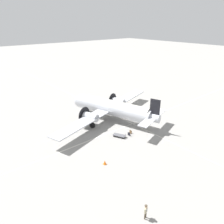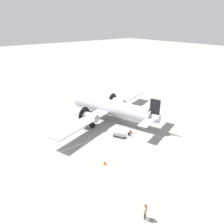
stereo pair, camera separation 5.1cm
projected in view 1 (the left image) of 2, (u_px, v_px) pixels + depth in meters
name	position (u px, v px, depth m)	size (l,w,h in m)	color
ground_plane	(112.00, 120.00, 41.87)	(300.00, 300.00, 0.00)	gray
apron_line_eastwest	(119.00, 117.00, 42.99)	(120.00, 0.16, 0.01)	silver
apron_line_northsouth	(125.00, 127.00, 39.31)	(0.16, 120.00, 0.01)	silver
airliner_main	(110.00, 107.00, 41.10)	(18.66, 26.92, 5.84)	silver
crew_foreground	(146.00, 210.00, 20.70)	(0.33, 0.54, 1.64)	#473D2D
suitcase_near_door	(131.00, 132.00, 36.88)	(0.43, 0.14, 0.57)	brown
suitcase_upright_spare	(129.00, 134.00, 36.17)	(0.51, 0.14, 0.56)	#232328
baggage_cart	(119.00, 135.00, 35.76)	(2.26, 1.71, 0.56)	#56565B
traffic_cone	(105.00, 162.00, 28.95)	(0.43, 0.43, 0.57)	orange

